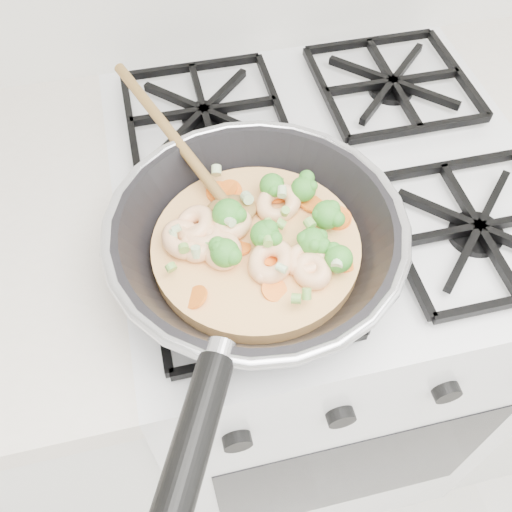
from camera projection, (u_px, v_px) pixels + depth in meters
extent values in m
cube|color=white|center=(306.00, 328.00, 1.17)|extent=(0.60, 0.60, 0.90)
cube|color=black|center=(354.00, 476.00, 1.00)|extent=(0.48, 0.00, 0.40)
cube|color=black|center=(329.00, 168.00, 0.79)|extent=(0.56, 0.56, 0.02)
torus|color=silver|center=(256.00, 226.00, 0.64)|extent=(0.35, 0.35, 0.01)
cylinder|color=black|center=(191.00, 446.00, 0.49)|extent=(0.11, 0.17, 0.04)
cylinder|color=#FBBC6D|center=(256.00, 247.00, 0.67)|extent=(0.24, 0.24, 0.02)
ellipsoid|color=olive|center=(231.00, 210.00, 0.68)|extent=(0.07, 0.08, 0.02)
cylinder|color=olive|center=(169.00, 131.00, 0.72)|extent=(0.11, 0.24, 0.06)
torus|color=#FFCC96|center=(222.00, 250.00, 0.64)|extent=(0.06, 0.06, 0.03)
torus|color=#FFCC96|center=(199.00, 243.00, 0.65)|extent=(0.07, 0.07, 0.02)
torus|color=#FFCC96|center=(232.00, 223.00, 0.66)|extent=(0.08, 0.08, 0.02)
torus|color=#FFCC96|center=(278.00, 203.00, 0.68)|extent=(0.07, 0.07, 0.03)
torus|color=#FFCC96|center=(271.00, 261.00, 0.63)|extent=(0.08, 0.08, 0.02)
torus|color=#FFCC96|center=(183.00, 239.00, 0.65)|extent=(0.07, 0.06, 0.03)
torus|color=#FFCC96|center=(195.00, 226.00, 0.66)|extent=(0.08, 0.08, 0.04)
torus|color=#FFCC96|center=(312.00, 271.00, 0.62)|extent=(0.07, 0.06, 0.03)
torus|color=#FFCC96|center=(204.00, 238.00, 0.65)|extent=(0.06, 0.06, 0.03)
torus|color=#FFCC96|center=(307.00, 260.00, 0.63)|extent=(0.06, 0.06, 0.03)
ellipsoid|color=green|center=(303.00, 189.00, 0.68)|extent=(0.04, 0.04, 0.03)
ellipsoid|color=green|center=(225.00, 253.00, 0.62)|extent=(0.04, 0.04, 0.03)
ellipsoid|color=green|center=(228.00, 214.00, 0.66)|extent=(0.05, 0.05, 0.04)
ellipsoid|color=green|center=(312.00, 241.00, 0.63)|extent=(0.04, 0.04, 0.03)
ellipsoid|color=green|center=(327.00, 215.00, 0.66)|extent=(0.04, 0.04, 0.03)
ellipsoid|color=green|center=(339.00, 259.00, 0.62)|extent=(0.04, 0.04, 0.03)
ellipsoid|color=green|center=(272.00, 186.00, 0.68)|extent=(0.04, 0.04, 0.03)
ellipsoid|color=green|center=(265.00, 235.00, 0.64)|extent=(0.04, 0.04, 0.03)
cylinder|color=orange|center=(228.00, 190.00, 0.70)|extent=(0.04, 0.04, 0.01)
cylinder|color=orange|center=(220.00, 193.00, 0.70)|extent=(0.04, 0.04, 0.01)
cylinder|color=orange|center=(344.00, 261.00, 0.64)|extent=(0.04, 0.04, 0.00)
cylinder|color=orange|center=(274.00, 290.00, 0.62)|extent=(0.04, 0.04, 0.01)
cylinder|color=orange|center=(238.00, 247.00, 0.65)|extent=(0.04, 0.04, 0.01)
cylinder|color=orange|center=(187.00, 237.00, 0.66)|extent=(0.05, 0.05, 0.01)
cylinder|color=orange|center=(337.00, 218.00, 0.68)|extent=(0.05, 0.05, 0.00)
cylinder|color=orange|center=(269.00, 256.00, 0.65)|extent=(0.04, 0.05, 0.01)
cylinder|color=orange|center=(338.00, 220.00, 0.68)|extent=(0.04, 0.04, 0.01)
cylinder|color=orange|center=(196.00, 297.00, 0.61)|extent=(0.04, 0.04, 0.01)
cylinder|color=orange|center=(275.00, 195.00, 0.70)|extent=(0.04, 0.04, 0.00)
cylinder|color=orange|center=(312.00, 203.00, 0.69)|extent=(0.04, 0.04, 0.01)
cylinder|color=orange|center=(202.00, 239.00, 0.66)|extent=(0.04, 0.04, 0.01)
cylinder|color=orange|center=(229.00, 192.00, 0.70)|extent=(0.05, 0.05, 0.02)
cylinder|color=#74AD45|center=(208.00, 246.00, 0.64)|extent=(0.01, 0.01, 0.01)
cylinder|color=#74AD45|center=(296.00, 299.00, 0.59)|extent=(0.01, 0.01, 0.01)
cylinder|color=#74AD45|center=(310.00, 223.00, 0.64)|extent=(0.01, 0.01, 0.01)
cylinder|color=#74AD45|center=(171.00, 267.00, 0.62)|extent=(0.01, 0.01, 0.01)
cylinder|color=#74AD45|center=(269.00, 224.00, 0.65)|extent=(0.01, 0.01, 0.01)
cylinder|color=#B5D596|center=(282.00, 192.00, 0.67)|extent=(0.01, 0.01, 0.01)
cylinder|color=#B5D596|center=(196.00, 252.00, 0.63)|extent=(0.01, 0.01, 0.01)
cylinder|color=#B5D596|center=(173.00, 236.00, 0.64)|extent=(0.01, 0.01, 0.01)
cylinder|color=#74AD45|center=(285.00, 212.00, 0.66)|extent=(0.01, 0.01, 0.01)
cylinder|color=#74AD45|center=(184.00, 248.00, 0.63)|extent=(0.01, 0.01, 0.01)
cylinder|color=#B5D596|center=(247.00, 198.00, 0.67)|extent=(0.01, 0.01, 0.01)
cylinder|color=#74AD45|center=(322.00, 234.00, 0.64)|extent=(0.01, 0.01, 0.01)
cylinder|color=#B5D596|center=(337.00, 263.00, 0.61)|extent=(0.01, 0.01, 0.01)
cylinder|color=#74AD45|center=(278.00, 181.00, 0.69)|extent=(0.01, 0.01, 0.01)
cylinder|color=#B5D596|center=(177.00, 229.00, 0.64)|extent=(0.01, 0.01, 0.01)
cylinder|color=#B5D596|center=(216.00, 170.00, 0.70)|extent=(0.01, 0.01, 0.01)
cylinder|color=#B5D596|center=(230.00, 222.00, 0.64)|extent=(0.01, 0.01, 0.01)
cylinder|color=#74AD45|center=(268.00, 240.00, 0.63)|extent=(0.01, 0.01, 0.01)
cylinder|color=#74AD45|center=(307.00, 294.00, 0.60)|extent=(0.01, 0.01, 0.01)
cylinder|color=#B5D596|center=(282.00, 268.00, 0.60)|extent=(0.01, 0.01, 0.01)
cylinder|color=#74AD45|center=(281.00, 224.00, 0.65)|extent=(0.01, 0.01, 0.01)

